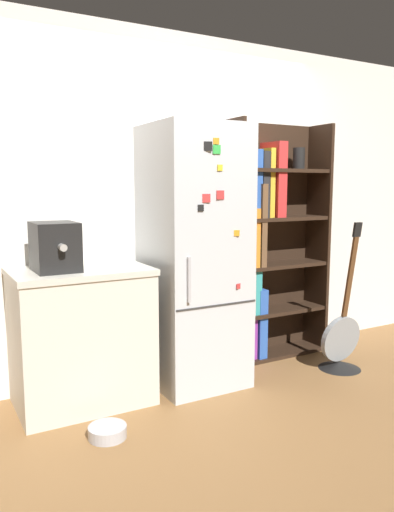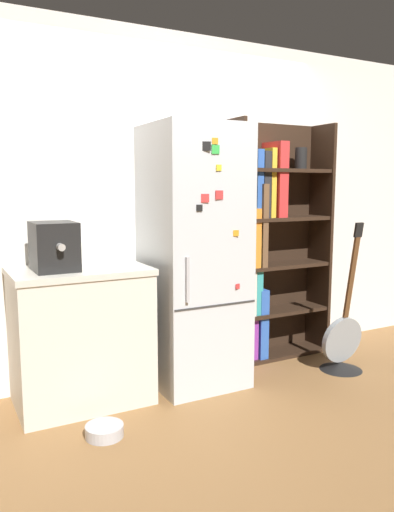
{
  "view_description": "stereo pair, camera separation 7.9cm",
  "coord_description": "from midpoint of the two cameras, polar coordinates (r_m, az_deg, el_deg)",
  "views": [
    {
      "loc": [
        -1.74,
        -3.03,
        1.46
      ],
      "look_at": [
        0.05,
        0.15,
        0.94
      ],
      "focal_mm": 35.0,
      "sensor_mm": 36.0,
      "label": 1
    },
    {
      "loc": [
        -1.67,
        -3.07,
        1.46
      ],
      "look_at": [
        0.05,
        0.15,
        0.94
      ],
      "focal_mm": 35.0,
      "sensor_mm": 36.0,
      "label": 2
    }
  ],
  "objects": [
    {
      "name": "ground_plane",
      "position": [
        3.78,
        -0.09,
        -14.6
      ],
      "size": [
        16.0,
        16.0,
        0.0
      ],
      "primitive_type": "plane",
      "color": "olive"
    },
    {
      "name": "wall_back",
      "position": [
        3.91,
        -3.5,
        5.75
      ],
      "size": [
        8.0,
        0.05,
        2.6
      ],
      "color": "white",
      "rests_on": "ground_plane"
    },
    {
      "name": "refrigerator",
      "position": [
        3.63,
        -1.01,
        -0.11
      ],
      "size": [
        0.64,
        0.69,
        1.88
      ],
      "color": "silver",
      "rests_on": "ground_plane"
    },
    {
      "name": "bookshelf",
      "position": [
        4.21,
        6.91,
        1.16
      ],
      "size": [
        0.93,
        0.32,
        1.97
      ],
      "color": "black",
      "rests_on": "ground_plane"
    },
    {
      "name": "kitchen_counter",
      "position": [
        3.46,
        -13.69,
        -8.88
      ],
      "size": [
        0.88,
        0.61,
        0.92
      ],
      "color": "beige",
      "rests_on": "ground_plane"
    },
    {
      "name": "espresso_machine",
      "position": [
        3.28,
        -16.59,
        1.02
      ],
      "size": [
        0.27,
        0.38,
        0.31
      ],
      "color": "black",
      "rests_on": "kitchen_counter"
    },
    {
      "name": "guitar",
      "position": [
        4.19,
        15.56,
        -10.11
      ],
      "size": [
        0.37,
        0.34,
        1.18
      ],
      "color": "black",
      "rests_on": "ground_plane"
    },
    {
      "name": "pet_bowl",
      "position": [
        3.13,
        -10.96,
        -19.05
      ],
      "size": [
        0.22,
        0.22,
        0.07
      ],
      "color": "#B7B7BC",
      "rests_on": "ground_plane"
    }
  ]
}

